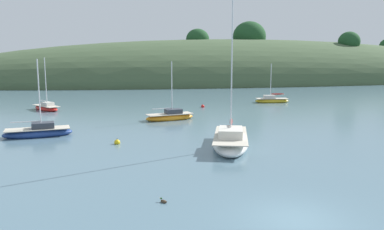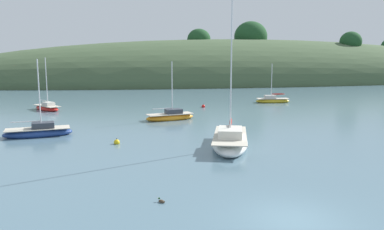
{
  "view_description": "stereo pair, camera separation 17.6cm",
  "coord_description": "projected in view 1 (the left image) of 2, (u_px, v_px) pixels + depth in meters",
  "views": [
    {
      "loc": [
        -7.1,
        -13.59,
        6.54
      ],
      "look_at": [
        0.0,
        20.0,
        1.2
      ],
      "focal_mm": 36.36,
      "sensor_mm": 36.0,
      "label": 1
    },
    {
      "loc": [
        -6.92,
        -13.63,
        6.54
      ],
      "look_at": [
        0.0,
        20.0,
        1.2
      ],
      "focal_mm": 36.36,
      "sensor_mm": 36.0,
      "label": 2
    }
  ],
  "objects": [
    {
      "name": "duck_lone_right",
      "position": [
        164.0,
        201.0,
        17.36
      ],
      "size": [
        0.35,
        0.38,
        0.24
      ],
      "color": "#473828",
      "rests_on": "ground"
    },
    {
      "name": "mooring_buoy_inner",
      "position": [
        203.0,
        106.0,
        48.78
      ],
      "size": [
        0.44,
        0.44,
        0.54
      ],
      "color": "red",
      "rests_on": "ground"
    },
    {
      "name": "sailboat_black_sloop",
      "position": [
        231.0,
        141.0,
        27.73
      ],
      "size": [
        4.68,
        7.79,
        10.95
      ],
      "color": "white",
      "rests_on": "ground"
    },
    {
      "name": "sailboat_teal_outer",
      "position": [
        272.0,
        100.0,
        53.69
      ],
      "size": [
        4.85,
        2.25,
        5.5
      ],
      "color": "gold",
      "rests_on": "ground"
    },
    {
      "name": "sailboat_cream_ketch",
      "position": [
        38.0,
        132.0,
        31.41
      ],
      "size": [
        5.56,
        2.56,
        6.4
      ],
      "color": "navy",
      "rests_on": "ground"
    },
    {
      "name": "ground_plane",
      "position": [
        295.0,
        219.0,
        15.6
      ],
      "size": [
        400.0,
        400.0,
        0.0
      ],
      "primitive_type": "plane",
      "color": "slate"
    },
    {
      "name": "far_shoreline_hill",
      "position": [
        243.0,
        81.0,
        95.47
      ],
      "size": [
        150.0,
        36.0,
        24.83
      ],
      "color": "#425638",
      "rests_on": "ground"
    },
    {
      "name": "mooring_buoy_outer",
      "position": [
        117.0,
        142.0,
        28.72
      ],
      "size": [
        0.44,
        0.44,
        0.54
      ],
      "color": "yellow",
      "rests_on": "ground"
    },
    {
      "name": "sailboat_white_near",
      "position": [
        170.0,
        117.0,
        39.43
      ],
      "size": [
        5.32,
        2.79,
        6.06
      ],
      "color": "orange",
      "rests_on": "ground"
    },
    {
      "name": "sailboat_orange_cutter",
      "position": [
        46.0,
        108.0,
        46.24
      ],
      "size": [
        3.93,
        4.58,
        6.38
      ],
      "color": "red",
      "rests_on": "ground"
    }
  ]
}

